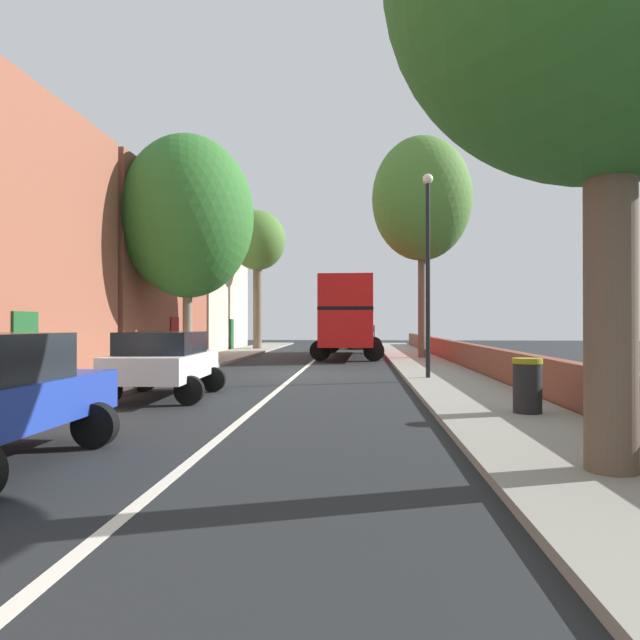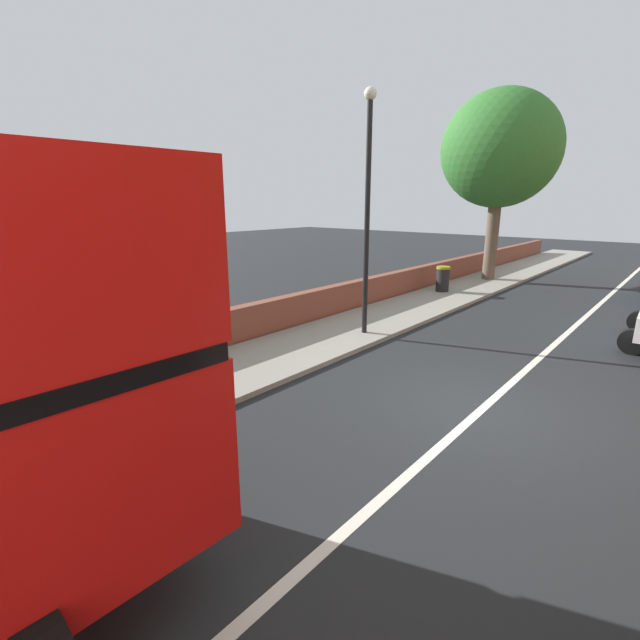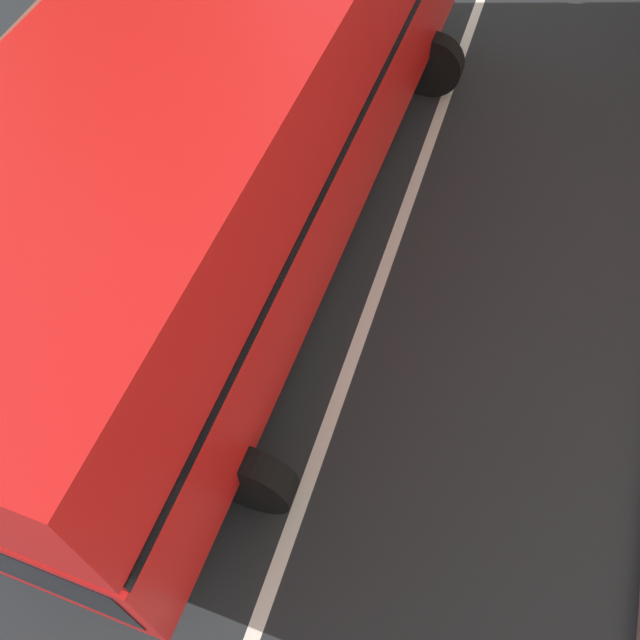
% 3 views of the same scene
% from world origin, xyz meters
% --- Properties ---
extents(double_decker_bus, '(3.76, 10.85, 4.06)m').
position_xyz_m(double_decker_bus, '(1.70, 10.69, 2.35)').
color(double_decker_bus, red).
rests_on(double_decker_bus, ground).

